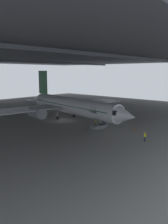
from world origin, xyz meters
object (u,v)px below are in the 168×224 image
(airplane_main, at_px, (71,106))
(crew_worker_near_nose, at_px, (145,136))
(traffic_cone_orange, at_px, (134,130))
(crew_worker_by_stairs, at_px, (96,122))
(boarding_stairs, at_px, (99,125))

(airplane_main, xyz_separation_m, crew_worker_near_nose, (-4.90, -22.88, -2.63))
(airplane_main, distance_m, traffic_cone_orange, 18.22)
(crew_worker_near_nose, bearing_deg, crew_worker_by_stairs, 75.52)
(airplane_main, height_order, traffic_cone_orange, airplane_main)
(crew_worker_by_stairs, distance_m, traffic_cone_orange, 9.00)
(airplane_main, xyz_separation_m, crew_worker_by_stairs, (-1.34, -9.08, -2.63))
(boarding_stairs, relative_size, crew_worker_by_stairs, 2.81)
(traffic_cone_orange, bearing_deg, crew_worker_by_stairs, 100.08)
(crew_worker_by_stairs, height_order, traffic_cone_orange, crew_worker_by_stairs)
(crew_worker_near_nose, bearing_deg, traffic_cone_orange, 44.04)
(boarding_stairs, xyz_separation_m, traffic_cone_orange, (2.62, -7.07, -0.46))
(boarding_stairs, height_order, crew_worker_near_nose, boarding_stairs)
(airplane_main, relative_size, crew_worker_by_stairs, 23.19)
(airplane_main, xyz_separation_m, boarding_stairs, (-2.39, -10.84, -2.88))
(crew_worker_by_stairs, relative_size, traffic_cone_orange, 2.88)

